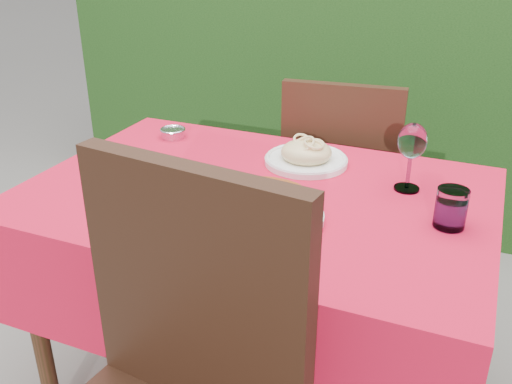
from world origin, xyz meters
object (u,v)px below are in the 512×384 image
at_px(pizza_plate, 257,209).
at_px(steel_ramekin, 173,134).
at_px(wine_glass, 412,144).
at_px(fork, 151,186).
at_px(chair_far, 342,180).
at_px(water_glass, 451,210).
at_px(pasta_plate, 306,156).

relative_size(pizza_plate, steel_ramekin, 4.42).
height_order(wine_glass, fork, wine_glass).
distance_m(pizza_plate, fork, 0.35).
xyz_separation_m(fork, steel_ramekin, (-0.15, 0.37, 0.01)).
relative_size(chair_far, water_glass, 9.33).
bearing_deg(fork, steel_ramekin, 92.40).
distance_m(wine_glass, steel_ramekin, 0.82).
bearing_deg(steel_ramekin, wine_glass, -7.74).
xyz_separation_m(pasta_plate, wine_glass, (0.31, -0.07, 0.11)).
bearing_deg(chair_far, fork, 57.42).
relative_size(pizza_plate, water_glass, 3.53).
distance_m(chair_far, steel_ramekin, 0.66).
xyz_separation_m(pizza_plate, wine_glass, (0.31, 0.32, 0.11)).
bearing_deg(pasta_plate, fork, -136.03).
bearing_deg(chair_far, pasta_plate, 81.23).
xyz_separation_m(pasta_plate, water_glass, (0.44, -0.24, 0.02)).
distance_m(chair_far, wine_glass, 0.65).
bearing_deg(steel_ramekin, water_glass, -16.95).
bearing_deg(pizza_plate, fork, 170.44).
height_order(wine_glass, steel_ramekin, wine_glass).
bearing_deg(wine_glass, steel_ramekin, 172.26).
height_order(water_glass, wine_glass, wine_glass).
distance_m(pizza_plate, water_glass, 0.46).
bearing_deg(fork, chair_far, 44.30).
xyz_separation_m(pizza_plate, water_glass, (0.44, 0.14, 0.02)).
height_order(water_glass, steel_ramekin, water_glass).
bearing_deg(steel_ramekin, pasta_plate, -4.74).
xyz_separation_m(chair_far, pasta_plate, (-0.02, -0.40, 0.24)).
relative_size(pasta_plate, wine_glass, 1.32).
bearing_deg(pizza_plate, pasta_plate, 90.36).
bearing_deg(pasta_plate, wine_glass, -12.34).
height_order(pizza_plate, fork, pizza_plate).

